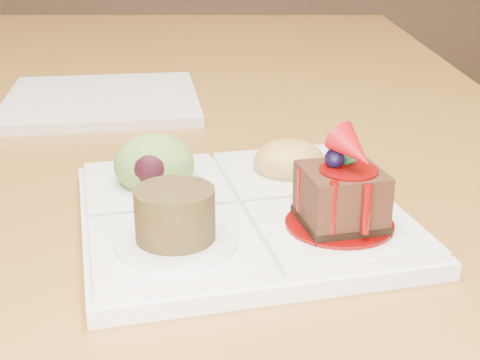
{
  "coord_description": "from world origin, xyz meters",
  "views": [
    {
      "loc": [
        0.18,
        -0.67,
        0.97
      ],
      "look_at": [
        0.18,
        -0.22,
        0.79
      ],
      "focal_mm": 50.0,
      "sensor_mm": 36.0,
      "label": 1
    }
  ],
  "objects": [
    {
      "name": "sampler_plate",
      "position": [
        0.17,
        -0.22,
        0.77
      ],
      "size": [
        0.28,
        0.28,
        0.09
      ],
      "rotation": [
        0.0,
        0.0,
        0.24
      ],
      "color": "silver",
      "rests_on": "dining_table"
    },
    {
      "name": "second_plate",
      "position": [
        0.01,
        0.12,
        0.76
      ],
      "size": [
        0.26,
        0.26,
        0.01
      ],
      "primitive_type": "cube",
      "rotation": [
        0.0,
        0.0,
        0.15
      ],
      "color": "silver",
      "rests_on": "dining_table"
    },
    {
      "name": "dining_table",
      "position": [
        0.0,
        0.0,
        0.68
      ],
      "size": [
        1.0,
        1.8,
        0.75
      ],
      "color": "olive",
      "rests_on": "ground"
    }
  ]
}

